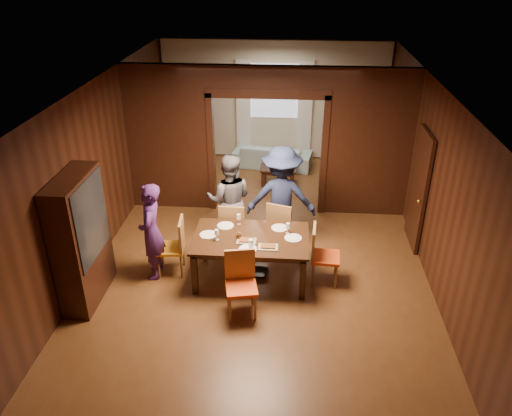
# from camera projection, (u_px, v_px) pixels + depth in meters

# --- Properties ---
(floor) EXTENTS (9.00, 9.00, 0.00)m
(floor) POSITION_uv_depth(u_px,v_px,m) (261.00, 250.00, 8.87)
(floor) COLOR #553117
(floor) RESTS_ON ground
(ceiling) EXTENTS (5.50, 9.00, 0.02)m
(ceiling) POSITION_uv_depth(u_px,v_px,m) (262.00, 87.00, 7.52)
(ceiling) COLOR silver
(ceiling) RESTS_ON room_walls
(room_walls) EXTENTS (5.52, 9.01, 2.90)m
(room_walls) POSITION_uv_depth(u_px,v_px,m) (268.00, 134.00, 9.83)
(room_walls) COLOR black
(room_walls) RESTS_ON floor
(person_purple) EXTENTS (0.44, 0.62, 1.62)m
(person_purple) POSITION_uv_depth(u_px,v_px,m) (151.00, 232.00, 7.84)
(person_purple) COLOR #411F5A
(person_purple) RESTS_ON floor
(person_grey) EXTENTS (0.84, 0.66, 1.69)m
(person_grey) POSITION_uv_depth(u_px,v_px,m) (230.00, 200.00, 8.74)
(person_grey) COLOR #58565E
(person_grey) RESTS_ON floor
(person_navy) EXTENTS (1.22, 0.71, 1.87)m
(person_navy) POSITION_uv_depth(u_px,v_px,m) (281.00, 198.00, 8.61)
(person_navy) COLOR #1A2343
(person_navy) RESTS_ON floor
(sofa) EXTENTS (1.96, 1.01, 0.55)m
(sofa) POSITION_uv_depth(u_px,v_px,m) (273.00, 156.00, 12.14)
(sofa) COLOR #98BDC7
(sofa) RESTS_ON floor
(serving_bowl) EXTENTS (0.31, 0.31, 0.08)m
(serving_bowl) POSITION_uv_depth(u_px,v_px,m) (260.00, 233.00, 7.82)
(serving_bowl) COLOR black
(serving_bowl) RESTS_ON dining_table
(dining_table) EXTENTS (1.81, 1.12, 0.76)m
(dining_table) POSITION_uv_depth(u_px,v_px,m) (251.00, 258.00, 7.96)
(dining_table) COLOR black
(dining_table) RESTS_ON floor
(coffee_table) EXTENTS (0.80, 0.50, 0.40)m
(coffee_table) POSITION_uv_depth(u_px,v_px,m) (278.00, 175.00, 11.26)
(coffee_table) COLOR black
(coffee_table) RESTS_ON floor
(chair_left) EXTENTS (0.48, 0.48, 0.97)m
(chair_left) POSITION_uv_depth(u_px,v_px,m) (170.00, 246.00, 8.06)
(chair_left) COLOR orange
(chair_left) RESTS_ON floor
(chair_right) EXTENTS (0.47, 0.47, 0.97)m
(chair_right) POSITION_uv_depth(u_px,v_px,m) (326.00, 255.00, 7.83)
(chair_right) COLOR #D64414
(chair_right) RESTS_ON floor
(chair_far_l) EXTENTS (0.46, 0.46, 0.97)m
(chair_far_l) POSITION_uv_depth(u_px,v_px,m) (234.00, 226.00, 8.64)
(chair_far_l) COLOR #CC4D13
(chair_far_l) RESTS_ON floor
(chair_far_r) EXTENTS (0.55, 0.55, 0.97)m
(chair_far_r) POSITION_uv_depth(u_px,v_px,m) (282.00, 225.00, 8.68)
(chair_far_r) COLOR red
(chair_far_r) RESTS_ON floor
(chair_near) EXTENTS (0.52, 0.52, 0.97)m
(chair_near) POSITION_uv_depth(u_px,v_px,m) (241.00, 286.00, 7.12)
(chair_near) COLOR #EC4C16
(chair_near) RESTS_ON floor
(hutch) EXTENTS (0.40, 1.20, 2.00)m
(hutch) POSITION_uv_depth(u_px,v_px,m) (81.00, 240.00, 7.26)
(hutch) COLOR black
(hutch) RESTS_ON floor
(door_right) EXTENTS (0.06, 0.90, 2.10)m
(door_right) POSITION_uv_depth(u_px,v_px,m) (419.00, 190.00, 8.63)
(door_right) COLOR black
(door_right) RESTS_ON floor
(window_far) EXTENTS (1.20, 0.03, 1.30)m
(window_far) POSITION_uv_depth(u_px,v_px,m) (274.00, 91.00, 12.00)
(window_far) COLOR silver
(window_far) RESTS_ON back_wall
(curtain_left) EXTENTS (0.35, 0.06, 2.40)m
(curtain_left) POSITION_uv_depth(u_px,v_px,m) (244.00, 109.00, 12.22)
(curtain_left) COLOR white
(curtain_left) RESTS_ON back_wall
(curtain_right) EXTENTS (0.35, 0.06, 2.40)m
(curtain_right) POSITION_uv_depth(u_px,v_px,m) (305.00, 111.00, 12.12)
(curtain_right) COLOR white
(curtain_right) RESTS_ON back_wall
(plate_left) EXTENTS (0.27, 0.27, 0.01)m
(plate_left) POSITION_uv_depth(u_px,v_px,m) (208.00, 235.00, 7.84)
(plate_left) COLOR silver
(plate_left) RESTS_ON dining_table
(plate_far_l) EXTENTS (0.27, 0.27, 0.01)m
(plate_far_l) POSITION_uv_depth(u_px,v_px,m) (225.00, 226.00, 8.09)
(plate_far_l) COLOR silver
(plate_far_l) RESTS_ON dining_table
(plate_far_r) EXTENTS (0.27, 0.27, 0.01)m
(plate_far_r) POSITION_uv_depth(u_px,v_px,m) (280.00, 228.00, 8.03)
(plate_far_r) COLOR silver
(plate_far_r) RESTS_ON dining_table
(plate_right) EXTENTS (0.27, 0.27, 0.01)m
(plate_right) POSITION_uv_depth(u_px,v_px,m) (293.00, 238.00, 7.75)
(plate_right) COLOR silver
(plate_right) RESTS_ON dining_table
(plate_near) EXTENTS (0.27, 0.27, 0.01)m
(plate_near) POSITION_uv_depth(u_px,v_px,m) (248.00, 249.00, 7.47)
(plate_near) COLOR white
(plate_near) RESTS_ON dining_table
(platter_a) EXTENTS (0.30, 0.20, 0.04)m
(platter_a) POSITION_uv_depth(u_px,v_px,m) (246.00, 240.00, 7.66)
(platter_a) COLOR gray
(platter_a) RESTS_ON dining_table
(platter_b) EXTENTS (0.30, 0.20, 0.04)m
(platter_b) POSITION_uv_depth(u_px,v_px,m) (268.00, 247.00, 7.51)
(platter_b) COLOR gray
(platter_b) RESTS_ON dining_table
(wineglass_left) EXTENTS (0.08, 0.08, 0.18)m
(wineglass_left) POSITION_uv_depth(u_px,v_px,m) (217.00, 235.00, 7.67)
(wineglass_left) COLOR silver
(wineglass_left) RESTS_ON dining_table
(wineglass_far) EXTENTS (0.08, 0.08, 0.18)m
(wineglass_far) POSITION_uv_depth(u_px,v_px,m) (239.00, 219.00, 8.11)
(wineglass_far) COLOR white
(wineglass_far) RESTS_ON dining_table
(wineglass_right) EXTENTS (0.08, 0.08, 0.18)m
(wineglass_right) POSITION_uv_depth(u_px,v_px,m) (288.00, 228.00, 7.85)
(wineglass_right) COLOR silver
(wineglass_right) RESTS_ON dining_table
(tumbler) EXTENTS (0.07, 0.07, 0.14)m
(tumbler) POSITION_uv_depth(u_px,v_px,m) (251.00, 244.00, 7.48)
(tumbler) COLOR white
(tumbler) RESTS_ON dining_table
(condiment_jar) EXTENTS (0.08, 0.08, 0.11)m
(condiment_jar) POSITION_uv_depth(u_px,v_px,m) (239.00, 235.00, 7.72)
(condiment_jar) COLOR #492911
(condiment_jar) RESTS_ON dining_table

